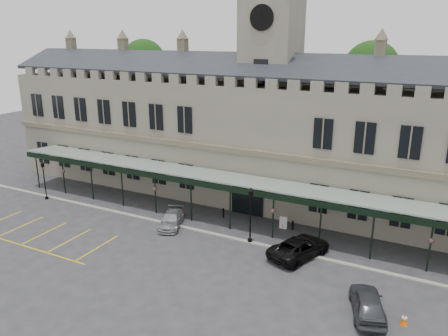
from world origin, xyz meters
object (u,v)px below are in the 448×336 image
at_px(lamp_post_mid, 250,210).
at_px(sign_board, 283,223).
at_px(clock_tower, 271,71).
at_px(car_right_a, 368,303).
at_px(car_taxi, 171,219).
at_px(traffic_cone, 404,319).
at_px(lamp_post_left, 44,177).
at_px(station_building, 268,138).
at_px(car_van, 299,247).

xyz_separation_m(lamp_post_mid, sign_board, (1.54, 3.81, -2.33)).
xyz_separation_m(clock_tower, car_right_a, (13.00, -16.07, -12.33)).
bearing_deg(clock_tower, car_taxi, -115.22).
relative_size(traffic_cone, car_taxi, 0.17).
height_order(lamp_post_left, traffic_cone, lamp_post_left).
xyz_separation_m(lamp_post_left, traffic_cone, (35.59, -5.15, -2.09)).
height_order(lamp_post_left, lamp_post_mid, lamp_post_mid).
height_order(station_building, traffic_cone, station_building).
bearing_deg(lamp_post_left, car_van, 0.26).
xyz_separation_m(sign_board, car_van, (2.82, -4.20, 0.20)).
bearing_deg(sign_board, lamp_post_left, -176.07).
distance_m(lamp_post_left, sign_board, 25.07).
xyz_separation_m(clock_tower, lamp_post_mid, (2.64, -10.44, -10.22)).
distance_m(sign_board, car_right_a, 12.91).
bearing_deg(sign_board, car_taxi, -162.60).
bearing_deg(clock_tower, car_van, -57.13).
relative_size(sign_board, car_van, 0.21).
bearing_deg(traffic_cone, car_van, 147.09).
height_order(station_building, lamp_post_left, station_building).
relative_size(station_building, clock_tower, 2.42).
distance_m(sign_board, car_van, 5.06).
bearing_deg(car_taxi, car_right_a, -37.78).
xyz_separation_m(clock_tower, car_taxi, (-5.00, -10.61, -12.48)).
xyz_separation_m(lamp_post_left, car_right_a, (33.44, -5.11, -1.67)).
distance_m(lamp_post_left, car_van, 27.49).
bearing_deg(lamp_post_mid, clock_tower, 104.21).
distance_m(lamp_post_mid, sign_board, 4.72).
relative_size(clock_tower, car_taxi, 5.70).
xyz_separation_m(car_van, car_right_a, (6.00, -5.24, 0.02)).
relative_size(lamp_post_left, car_right_a, 0.90).
bearing_deg(sign_board, car_van, -62.14).
bearing_deg(car_van, car_taxi, 20.63).
bearing_deg(car_right_a, lamp_post_mid, -46.17).
xyz_separation_m(station_building, lamp_post_left, (-20.44, -10.87, -4.01)).
xyz_separation_m(clock_tower, lamp_post_left, (-20.44, -10.96, -10.66)).
bearing_deg(station_building, lamp_post_left, -152.00).
relative_size(sign_board, car_right_a, 0.25).
bearing_deg(clock_tower, sign_board, -57.78).
bearing_deg(car_taxi, sign_board, 2.49).
height_order(clock_tower, car_van, clock_tower).
bearing_deg(traffic_cone, clock_tower, 133.24).
bearing_deg(car_van, traffic_cone, 168.77).
height_order(lamp_post_left, car_van, lamp_post_left).
bearing_deg(lamp_post_mid, station_building, 104.32).
bearing_deg(traffic_cone, lamp_post_left, 171.77).
xyz_separation_m(clock_tower, sign_board, (4.18, -6.64, -12.55)).
bearing_deg(car_right_a, lamp_post_left, -26.35).
bearing_deg(lamp_post_mid, traffic_cone, -24.36).
bearing_deg(clock_tower, traffic_cone, -46.76).
relative_size(lamp_post_mid, car_van, 0.89).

